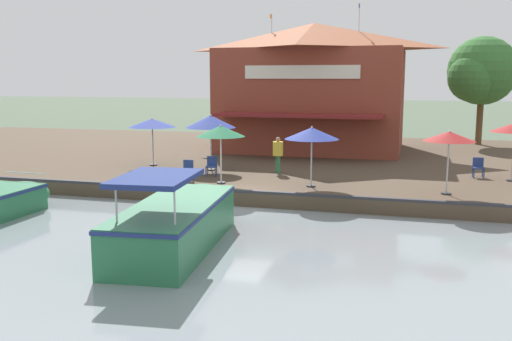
{
  "coord_description": "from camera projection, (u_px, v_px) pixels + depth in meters",
  "views": [
    {
      "loc": [
        19.77,
        6.39,
        4.81
      ],
      "look_at": [
        -1.0,
        0.56,
        1.3
      ],
      "focal_mm": 40.0,
      "sensor_mm": 36.0,
      "label": 1
    }
  ],
  "objects": [
    {
      "name": "patio_umbrella_far_corner",
      "position": [
        211.0,
        122.0,
        25.91
      ],
      "size": [
        2.28,
        2.28,
        2.58
      ],
      "color": "#B7B7B7",
      "rests_on": "quay_deck"
    },
    {
      "name": "cafe_chair_mid_patio",
      "position": [
        187.0,
        169.0,
        23.62
      ],
      "size": [
        0.45,
        0.45,
        0.85
      ],
      "color": "navy",
      "rests_on": "quay_deck"
    },
    {
      "name": "quay_deck",
      "position": [
        295.0,
        160.0,
        31.67
      ],
      "size": [
        22.0,
        56.0,
        0.6
      ],
      "primitive_type": "cube",
      "color": "#4C3D2D",
      "rests_on": "ground"
    },
    {
      "name": "tree_downstream_bank",
      "position": [
        480.0,
        73.0,
        35.7
      ],
      "size": [
        4.51,
        4.29,
        6.81
      ],
      "color": "brown",
      "rests_on": "quay_deck"
    },
    {
      "name": "person_mid_patio",
      "position": [
        278.0,
        151.0,
        25.37
      ],
      "size": [
        0.46,
        0.46,
        1.62
      ],
      "color": "#337547",
      "rests_on": "quay_deck"
    },
    {
      "name": "waterfront_restaurant",
      "position": [
        313.0,
        86.0,
        33.6
      ],
      "size": [
        9.43,
        10.76,
        8.38
      ],
      "color": "brown",
      "rests_on": "quay_deck"
    },
    {
      "name": "patio_umbrella_mid_patio_left",
      "position": [
        221.0,
        131.0,
        22.68
      ],
      "size": [
        1.95,
        1.95,
        2.38
      ],
      "color": "#B7B7B7",
      "rests_on": "quay_deck"
    },
    {
      "name": "patio_umbrella_mid_patio_right",
      "position": [
        152.0,
        123.0,
        27.44
      ],
      "size": [
        2.24,
        2.24,
        2.32
      ],
      "color": "#B7B7B7",
      "rests_on": "quay_deck"
    },
    {
      "name": "cafe_chair_far_corner_seat",
      "position": [
        478.0,
        166.0,
        24.31
      ],
      "size": [
        0.46,
        0.46,
        0.85
      ],
      "color": "navy",
      "rests_on": "quay_deck"
    },
    {
      "name": "cafe_chair_facing_river",
      "position": [
        212.0,
        165.0,
        24.7
      ],
      "size": [
        0.51,
        0.51,
        0.85
      ],
      "color": "navy",
      "rests_on": "quay_deck"
    },
    {
      "name": "ground_plane",
      "position": [
        234.0,
        208.0,
        21.26
      ],
      "size": [
        220.0,
        220.0,
        0.0
      ],
      "primitive_type": "plane",
      "color": "#4C5B47"
    },
    {
      "name": "patio_umbrella_near_quay_edge",
      "position": [
        449.0,
        137.0,
        20.53
      ],
      "size": [
        1.86,
        1.86,
        2.35
      ],
      "color": "#B7B7B7",
      "rests_on": "quay_deck"
    },
    {
      "name": "patio_umbrella_by_entrance",
      "position": [
        312.0,
        133.0,
        21.99
      ],
      "size": [
        2.1,
        2.1,
        2.37
      ],
      "color": "#B7B7B7",
      "rests_on": "quay_deck"
    },
    {
      "name": "motorboat_nearest_quay",
      "position": [
        182.0,
        218.0,
        16.51
      ],
      "size": [
        7.18,
        2.76,
        2.31
      ],
      "color": "#287047",
      "rests_on": "river_water"
    },
    {
      "name": "quay_edge_fender",
      "position": [
        235.0,
        191.0,
        21.25
      ],
      "size": [
        0.2,
        50.4,
        0.1
      ],
      "primitive_type": "cube",
      "color": "#2D2D33",
      "rests_on": "quay_deck"
    }
  ]
}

